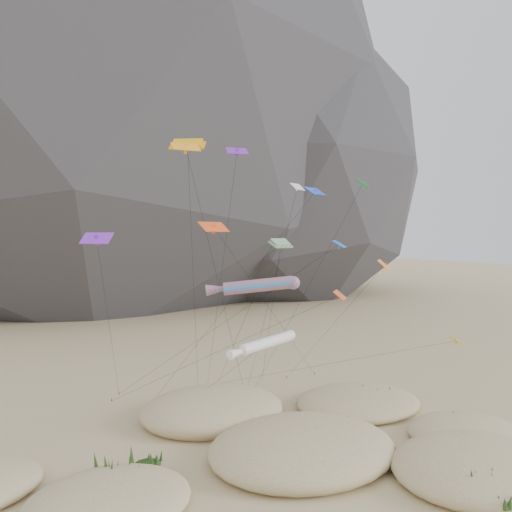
{
  "coord_description": "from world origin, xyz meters",
  "views": [
    {
      "loc": [
        -19.3,
        -27.66,
        17.62
      ],
      "look_at": [
        0.77,
        12.0,
        15.74
      ],
      "focal_mm": 35.0,
      "sensor_mm": 36.0,
      "label": 1
    }
  ],
  "objects": [
    {
      "name": "dunes",
      "position": [
        -1.16,
        4.24,
        0.68
      ],
      "size": [
        48.32,
        38.32,
        3.67
      ],
      "color": "#CCB789",
      "rests_on": "ground"
    },
    {
      "name": "orange_parafoil",
      "position": [
        -5.7,
        11.64,
        24.78
      ],
      "size": [
        7.09,
        14.14,
        25.57
      ],
      "color": "orange",
      "rests_on": "ground"
    },
    {
      "name": "rock_headland",
      "position": [
        6.37,
        118.72,
        72.68
      ],
      "size": [
        226.37,
        148.64,
        177.5
      ],
      "color": "black",
      "rests_on": "ground"
    },
    {
      "name": "ground",
      "position": [
        0.0,
        0.0,
        0.0
      ],
      "size": [
        500.0,
        500.0,
        0.0
      ],
      "primitive_type": "plane",
      "color": "#CCB789",
      "rests_on": "ground"
    },
    {
      "name": "kite_stakes",
      "position": [
        1.75,
        24.3,
        0.15
      ],
      "size": [
        24.98,
        7.04,
        0.3
      ],
      "color": "#3F2D1E",
      "rests_on": "ground"
    },
    {
      "name": "rainbow_tube_kite",
      "position": [
        -0.8,
        9.08,
        13.39
      ],
      "size": [
        7.21,
        17.05,
        14.27
      ],
      "color": "#FF321A",
      "rests_on": "ground"
    },
    {
      "name": "dune_grass",
      "position": [
        -0.33,
        3.23,
        0.82
      ],
      "size": [
        41.51,
        26.67,
        1.43
      ],
      "color": "black",
      "rests_on": "ground"
    },
    {
      "name": "multi_parafoil",
      "position": [
        2.75,
        11.05,
        16.67
      ],
      "size": [
        6.93,
        15.3,
        17.33
      ],
      "color": "#D65D16",
      "rests_on": "ground"
    },
    {
      "name": "delta_kites",
      "position": [
        4.15,
        11.15,
        17.78
      ],
      "size": [
        35.29,
        22.09,
        25.35
      ],
      "color": "orange",
      "rests_on": "ground"
    },
    {
      "name": "white_tube_kite",
      "position": [
        -0.55,
        7.84,
        8.8
      ],
      "size": [
        7.09,
        14.79,
        9.52
      ],
      "color": "silver",
      "rests_on": "ground"
    }
  ]
}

